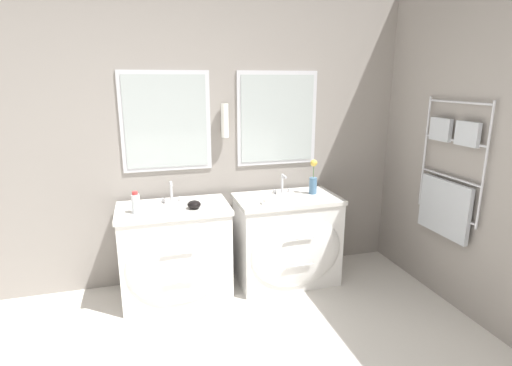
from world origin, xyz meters
The scene contains 10 objects.
wall_back centered at (0.01, 2.32, 1.30)m, with size 5.86×0.14×2.60m.
wall_right centered at (2.16, 1.04, 1.29)m, with size 0.13×4.44×2.60m.
vanity_left centered at (-0.02, 1.95, 0.41)m, with size 0.90×0.59×0.80m.
vanity_right centered at (0.97, 1.95, 0.41)m, with size 0.90×0.59×0.80m.
faucet_left centered at (-0.02, 2.11, 0.88)m, with size 0.17×0.11×0.18m.
faucet_right centered at (0.97, 2.11, 0.88)m, with size 0.17×0.11×0.18m.
toiletry_bottle centered at (-0.31, 1.90, 0.88)m, with size 0.06×0.06×0.17m.
amenity_bowl centered at (0.14, 1.89, 0.83)m, with size 0.11×0.11×0.07m.
flower_vase centered at (1.22, 2.02, 0.92)m, with size 0.07×0.07×0.31m.
soap_dish centered at (0.73, 1.84, 0.81)m, with size 0.08×0.06×0.04m.
Camera 1 is at (-0.21, -1.17, 1.80)m, focal length 28.00 mm.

